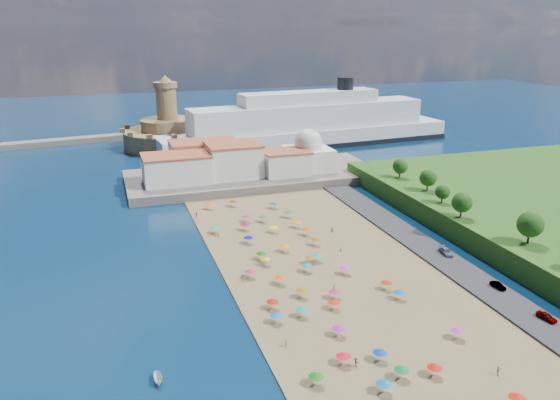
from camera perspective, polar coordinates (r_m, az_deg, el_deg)
name	(u,v)px	position (r m, az deg, el deg)	size (l,w,h in m)	color
ground	(297,265)	(129.14, 1.81, -6.83)	(700.00, 700.00, 0.00)	#071938
terrace	(254,176)	(196.98, -2.73, 2.48)	(90.00, 36.00, 3.00)	#59544C
jetty	(179,160)	(226.10, -10.53, 4.16)	(18.00, 70.00, 2.40)	#59544C
waterfront_buildings	(218,162)	(193.02, -6.55, 4.01)	(57.00, 29.00, 11.00)	silver
domed_building	(308,153)	(199.41, 2.96, 4.89)	(16.00, 16.00, 15.00)	silver
fortress	(168,133)	(254.06, -11.58, 6.88)	(40.00, 40.00, 32.40)	olive
cruise_ship	(309,126)	(252.44, 3.04, 7.69)	(140.61, 32.05, 30.44)	black
beach_parasols	(314,280)	(117.37, 3.59, -8.37)	(33.27, 114.74, 2.20)	gray
beachgoers	(296,269)	(124.73, 1.64, -7.20)	(33.85, 95.31, 1.84)	tan
parked_cars	(482,275)	(129.19, 20.37, -7.34)	(2.59, 37.06, 1.44)	gray
hillside_trees	(498,215)	(142.03, 21.83, -1.48)	(12.02, 106.62, 7.67)	#382314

